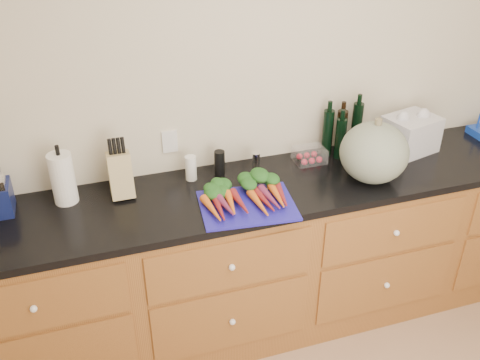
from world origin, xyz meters
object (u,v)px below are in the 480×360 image
object	(u,v)px
cutting_board	(247,205)
carrots	(244,195)
tomato_box	(310,155)
knife_block	(120,175)
paper_towel	(63,179)
squash	(374,153)

from	to	relation	value
cutting_board	carrots	bearing A→B (deg)	90.00
tomato_box	carrots	bearing A→B (deg)	-149.47
carrots	cutting_board	bearing A→B (deg)	-90.00
carrots	knife_block	size ratio (longest dim) A/B	1.91
paper_towel	carrots	bearing A→B (deg)	-18.01
cutting_board	paper_towel	distance (m)	0.90
squash	tomato_box	distance (m)	0.38
carrots	tomato_box	bearing A→B (deg)	30.53
carrots	knife_block	distance (m)	0.62
paper_towel	cutting_board	bearing A→B (deg)	-20.98
squash	tomato_box	world-z (taller)	squash
tomato_box	knife_block	bearing A→B (deg)	-178.35
carrots	knife_block	xyz separation A→B (m)	(-0.56, 0.25, 0.07)
paper_towel	knife_block	xyz separation A→B (m)	(0.27, -0.02, -0.02)
tomato_box	squash	bearing A→B (deg)	-51.07
paper_towel	knife_block	bearing A→B (deg)	-4.21
cutting_board	squash	bearing A→B (deg)	3.96
squash	paper_towel	world-z (taller)	squash
squash	carrots	bearing A→B (deg)	-179.99
knife_block	cutting_board	bearing A→B (deg)	-28.05
carrots	squash	bearing A→B (deg)	0.01
cutting_board	knife_block	xyz separation A→B (m)	(-0.56, 0.30, 0.11)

